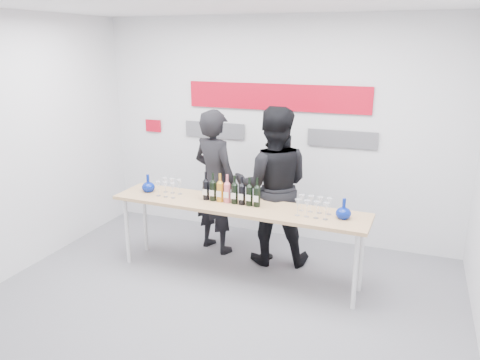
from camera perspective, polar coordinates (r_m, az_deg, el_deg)
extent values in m
plane|color=slate|center=(5.15, -2.56, -14.55)|extent=(5.00, 5.00, 0.00)
cube|color=silver|center=(6.40, 4.41, 6.06)|extent=(5.00, 0.04, 3.00)
cube|color=#BC081D|center=(6.30, 4.42, 10.04)|extent=(2.50, 0.02, 0.35)
cube|color=#59595E|center=(6.69, -3.13, 6.10)|extent=(0.90, 0.02, 0.22)
cube|color=#59595E|center=(6.19, 12.35, 4.90)|extent=(0.90, 0.02, 0.22)
cube|color=#BC081D|center=(7.14, -10.53, 6.51)|extent=(0.25, 0.02, 0.18)
cube|color=tan|center=(5.29, -0.39, -3.19)|extent=(2.98, 0.68, 0.04)
cylinder|color=silver|center=(5.94, -13.61, -6.02)|extent=(0.05, 0.05, 0.85)
cylinder|color=silver|center=(4.95, 13.89, -10.75)|extent=(0.05, 0.05, 0.85)
cylinder|color=silver|center=(6.24, -11.49, -4.78)|extent=(0.05, 0.05, 0.85)
cylinder|color=silver|center=(5.30, 14.58, -8.90)|extent=(0.05, 0.05, 0.85)
imported|color=black|center=(6.00, -3.05, -0.21)|extent=(0.80, 0.66, 1.86)
imported|color=black|center=(5.67, 4.01, -0.78)|extent=(1.11, 0.96, 1.94)
cylinder|color=black|center=(6.09, 3.19, -9.27)|extent=(0.17, 0.17, 0.02)
cylinder|color=black|center=(5.81, 3.31, -2.88)|extent=(0.02, 0.02, 1.46)
sphere|color=black|center=(5.58, 3.34, 4.30)|extent=(0.05, 0.05, 0.05)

